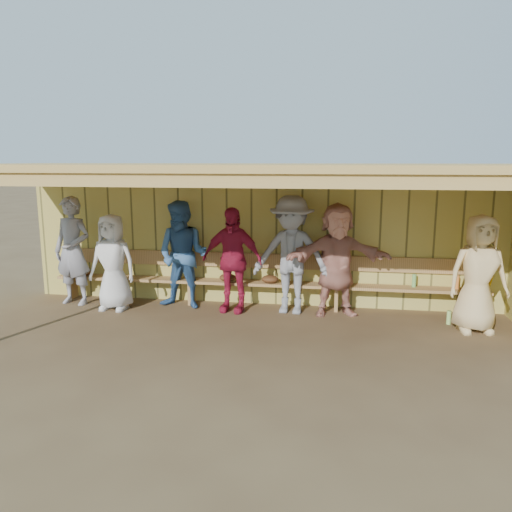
{
  "coord_description": "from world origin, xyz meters",
  "views": [
    {
      "loc": [
        1.21,
        -7.37,
        2.56
      ],
      "look_at": [
        0.0,
        0.35,
        1.05
      ],
      "focal_mm": 35.0,
      "sensor_mm": 36.0,
      "label": 1
    }
  ],
  "objects_px": {
    "player_f": "(337,260)",
    "bench": "(263,277)",
    "player_d": "(232,260)",
    "player_b": "(113,262)",
    "player_c": "(183,255)",
    "player_e": "(291,255)",
    "player_a": "(73,251)",
    "player_h": "(478,274)"
  },
  "relations": [
    {
      "from": "player_f",
      "to": "bench",
      "type": "xyz_separation_m",
      "value": [
        -1.28,
        0.31,
        -0.41
      ]
    },
    {
      "from": "player_d",
      "to": "player_b",
      "type": "bearing_deg",
      "value": -166.59
    },
    {
      "from": "player_f",
      "to": "player_c",
      "type": "bearing_deg",
      "value": 167.75
    },
    {
      "from": "player_e",
      "to": "bench",
      "type": "distance_m",
      "value": 0.77
    },
    {
      "from": "player_a",
      "to": "player_f",
      "type": "bearing_deg",
      "value": 9.58
    },
    {
      "from": "player_e",
      "to": "player_d",
      "type": "bearing_deg",
      "value": -170.61
    },
    {
      "from": "player_h",
      "to": "player_f",
      "type": "bearing_deg",
      "value": 158.4
    },
    {
      "from": "player_b",
      "to": "player_d",
      "type": "bearing_deg",
      "value": 7.67
    },
    {
      "from": "player_d",
      "to": "player_h",
      "type": "height_order",
      "value": "player_d"
    },
    {
      "from": "player_c",
      "to": "player_d",
      "type": "bearing_deg",
      "value": 3.18
    },
    {
      "from": "player_a",
      "to": "player_h",
      "type": "height_order",
      "value": "player_a"
    },
    {
      "from": "player_f",
      "to": "bench",
      "type": "bearing_deg",
      "value": 154.36
    },
    {
      "from": "player_b",
      "to": "player_d",
      "type": "relative_size",
      "value": 0.93
    },
    {
      "from": "player_a",
      "to": "bench",
      "type": "height_order",
      "value": "player_a"
    },
    {
      "from": "player_c",
      "to": "bench",
      "type": "xyz_separation_m",
      "value": [
        1.36,
        0.31,
        -0.41
      ]
    },
    {
      "from": "player_b",
      "to": "player_h",
      "type": "bearing_deg",
      "value": -0.55
    },
    {
      "from": "player_b",
      "to": "bench",
      "type": "height_order",
      "value": "player_b"
    },
    {
      "from": "player_a",
      "to": "player_f",
      "type": "distance_m",
      "value": 4.65
    },
    {
      "from": "player_d",
      "to": "player_e",
      "type": "xyz_separation_m",
      "value": [
        1.0,
        0.07,
        0.1
      ]
    },
    {
      "from": "player_a",
      "to": "player_d",
      "type": "relative_size",
      "value": 1.08
    },
    {
      "from": "player_a",
      "to": "player_b",
      "type": "relative_size",
      "value": 1.17
    },
    {
      "from": "player_c",
      "to": "player_b",
      "type": "bearing_deg",
      "value": -159.04
    },
    {
      "from": "player_a",
      "to": "player_c",
      "type": "bearing_deg",
      "value": 10.68
    },
    {
      "from": "player_c",
      "to": "player_e",
      "type": "distance_m",
      "value": 1.88
    },
    {
      "from": "player_a",
      "to": "player_h",
      "type": "relative_size",
      "value": 1.09
    },
    {
      "from": "player_d",
      "to": "player_c",
      "type": "bearing_deg",
      "value": -176.83
    },
    {
      "from": "player_a",
      "to": "player_d",
      "type": "bearing_deg",
      "value": 8.73
    },
    {
      "from": "player_b",
      "to": "bench",
      "type": "bearing_deg",
      "value": 14.85
    },
    {
      "from": "player_b",
      "to": "player_d",
      "type": "distance_m",
      "value": 2.06
    },
    {
      "from": "player_b",
      "to": "player_h",
      "type": "xyz_separation_m",
      "value": [
        5.89,
        -0.25,
        0.06
      ]
    },
    {
      "from": "player_d",
      "to": "bench",
      "type": "height_order",
      "value": "player_d"
    },
    {
      "from": "player_e",
      "to": "player_f",
      "type": "bearing_deg",
      "value": 5.47
    },
    {
      "from": "player_c",
      "to": "player_h",
      "type": "height_order",
      "value": "player_c"
    },
    {
      "from": "player_a",
      "to": "player_h",
      "type": "xyz_separation_m",
      "value": [
        6.73,
        -0.46,
        -0.08
      ]
    },
    {
      "from": "player_a",
      "to": "player_b",
      "type": "height_order",
      "value": "player_a"
    },
    {
      "from": "player_f",
      "to": "player_a",
      "type": "bearing_deg",
      "value": 168.59
    },
    {
      "from": "player_b",
      "to": "player_c",
      "type": "relative_size",
      "value": 0.89
    },
    {
      "from": "player_c",
      "to": "player_h",
      "type": "xyz_separation_m",
      "value": [
        4.72,
        -0.53,
        -0.05
      ]
    },
    {
      "from": "player_f",
      "to": "bench",
      "type": "height_order",
      "value": "player_f"
    },
    {
      "from": "player_b",
      "to": "player_f",
      "type": "xyz_separation_m",
      "value": [
        3.81,
        0.28,
        0.11
      ]
    },
    {
      "from": "player_c",
      "to": "player_e",
      "type": "xyz_separation_m",
      "value": [
        1.88,
        0.0,
        0.06
      ]
    },
    {
      "from": "player_a",
      "to": "player_f",
      "type": "relative_size",
      "value": 1.03
    }
  ]
}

